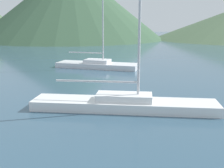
{
  "coord_description": "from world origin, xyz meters",
  "views": [
    {
      "loc": [
        0.22,
        0.79,
        4.14
      ],
      "look_at": [
        0.31,
        14.0,
        1.2
      ],
      "focal_mm": 45.0,
      "sensor_mm": 36.0,
      "label": 1
    }
  ],
  "objects": [
    {
      "name": "sailboat_inner",
      "position": [
        -0.93,
        26.21,
        0.39
      ],
      "size": [
        7.79,
        4.23,
        11.23
      ],
      "rotation": [
        0.0,
        0.0,
        -0.3
      ],
      "color": "silver",
      "rests_on": "ground_plane"
    },
    {
      "name": "sailboat_middle",
      "position": [
        0.89,
        13.71,
        0.32
      ],
      "size": [
        8.97,
        2.73,
        6.84
      ],
      "rotation": [
        0.0,
        0.0,
        -0.12
      ],
      "color": "white",
      "rests_on": "ground_plane"
    },
    {
      "name": "hill_central",
      "position": [
        -9.17,
        70.63,
        8.65
      ],
      "size": [
        44.48,
        44.48,
        17.29
      ],
      "color": "#38563D",
      "rests_on": "ground_plane"
    }
  ]
}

